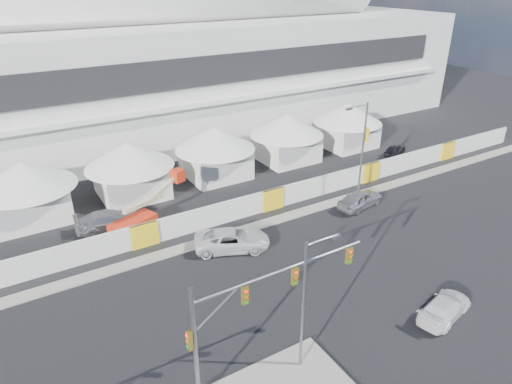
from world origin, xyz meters
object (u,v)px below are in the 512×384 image
traffic_mast (237,323)px  boom_lift (141,219)px  streetlight_curb (362,144)px  lot_car_b (395,150)px  pickup_near (445,307)px  streetlight_median (307,297)px  sedan_silver (360,199)px  lot_car_c (109,220)px  pickup_curb (232,240)px

traffic_mast → boom_lift: traffic_mast is taller
streetlight_curb → lot_car_b: bearing=27.6°
lot_car_b → boom_lift: boom_lift is taller
pickup_near → boom_lift: boom_lift is taller
streetlight_median → boom_lift: (-2.87, 18.86, -3.65)m
pickup_near → traffic_mast: traffic_mast is taller
lot_car_b → streetlight_curb: 13.66m
traffic_mast → streetlight_curb: 24.73m
sedan_silver → streetlight_curb: bearing=-43.9°
sedan_silver → pickup_near: (-5.68, -13.85, -0.15)m
pickup_near → lot_car_c: lot_car_c is taller
lot_car_b → boom_lift: 31.20m
streetlight_median → boom_lift: 19.43m
pickup_near → lot_car_c: bearing=21.4°
sedan_silver → traffic_mast: (-19.37, -11.74, 3.30)m
lot_car_c → streetlight_median: streetlight_median is taller
traffic_mast → streetlight_median: 3.82m
boom_lift → sedan_silver: bearing=-39.3°
lot_car_c → boom_lift: bearing=-121.5°
sedan_silver → streetlight_median: size_ratio=0.61×
traffic_mast → lot_car_c: bearing=94.2°
boom_lift → traffic_mast: bearing=-112.9°
pickup_near → streetlight_median: size_ratio=0.59×
pickup_near → lot_car_b: pickup_near is taller
streetlight_curb → boom_lift: (-19.80, 4.55, -4.31)m
pickup_near → lot_car_b: bearing=-53.5°
pickup_curb → streetlight_curb: (14.70, 1.96, 4.54)m
sedan_silver → streetlight_median: (-15.66, -12.46, 3.87)m
sedan_silver → lot_car_b: size_ratio=1.27×
sedan_silver → streetlight_median: bearing=119.0°
streetlight_median → sedan_silver: bearing=38.5°
sedan_silver → traffic_mast: size_ratio=0.47×
traffic_mast → streetlight_curb: bearing=33.4°
lot_car_b → traffic_mast: size_ratio=0.37×
boom_lift → pickup_near: bearing=-77.8°
pickup_near → lot_car_b: size_ratio=1.23×
pickup_near → streetlight_curb: streetlight_curb is taller
pickup_near → streetlight_curb: 17.79m
pickup_near → boom_lift: bearing=19.1°
lot_car_c → boom_lift: (2.28, -1.62, 0.25)m
sedan_silver → lot_car_b: bearing=-67.9°
sedan_silver → lot_car_b: sedan_silver is taller
streetlight_median → streetlight_curb: bearing=40.2°
pickup_curb → boom_lift: size_ratio=0.74×
streetlight_median → boom_lift: bearing=98.7°
lot_car_c → streetlight_curb: 23.37m
pickup_curb → traffic_mast: traffic_mast is taller
lot_car_b → lot_car_c: bearing=66.2°
lot_car_c → boom_lift: 2.81m
lot_car_b → lot_car_c: (-33.44, 0.24, 0.15)m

